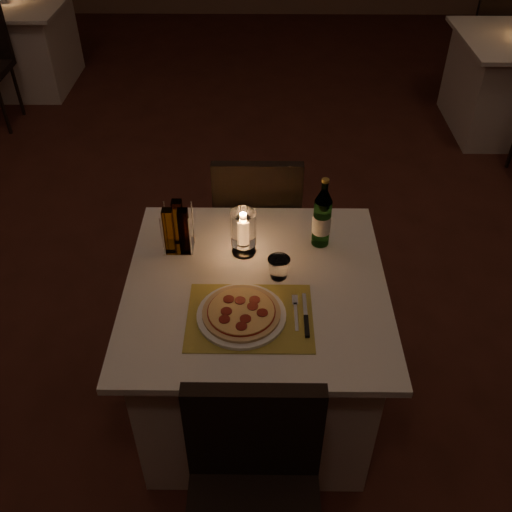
{
  "coord_description": "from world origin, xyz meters",
  "views": [
    {
      "loc": [
        0.06,
        -2.3,
        2.22
      ],
      "look_at": [
        0.04,
        -0.67,
        0.86
      ],
      "focal_mm": 40.0,
      "sensor_mm": 36.0,
      "label": 1
    }
  ],
  "objects_px": {
    "chair_near": "(254,486)",
    "hurricane_candle": "(243,229)",
    "plate": "(241,315)",
    "main_table": "(256,347)",
    "chair_far": "(257,215)",
    "pizza": "(241,312)",
    "neighbor_table_left": "(17,45)",
    "tumbler": "(279,268)",
    "water_bottle": "(322,219)"
  },
  "relations": [
    {
      "from": "tumbler",
      "to": "neighbor_table_left",
      "type": "height_order",
      "value": "tumbler"
    },
    {
      "from": "chair_near",
      "to": "chair_far",
      "type": "bearing_deg",
      "value": 90.0
    },
    {
      "from": "chair_near",
      "to": "plate",
      "type": "height_order",
      "value": "chair_near"
    },
    {
      "from": "main_table",
      "to": "hurricane_candle",
      "type": "xyz_separation_m",
      "value": [
        -0.05,
        0.19,
        0.48
      ]
    },
    {
      "from": "tumbler",
      "to": "water_bottle",
      "type": "relative_size",
      "value": 0.28
    },
    {
      "from": "neighbor_table_left",
      "to": "main_table",
      "type": "bearing_deg",
      "value": -58.28
    },
    {
      "from": "main_table",
      "to": "pizza",
      "type": "bearing_deg",
      "value": -105.5
    },
    {
      "from": "main_table",
      "to": "chair_far",
      "type": "distance_m",
      "value": 0.74
    },
    {
      "from": "hurricane_candle",
      "to": "pizza",
      "type": "bearing_deg",
      "value": -89.73
    },
    {
      "from": "tumbler",
      "to": "hurricane_candle",
      "type": "xyz_separation_m",
      "value": [
        -0.14,
        0.15,
        0.07
      ]
    },
    {
      "from": "plate",
      "to": "tumbler",
      "type": "relative_size",
      "value": 3.69
    },
    {
      "from": "chair_near",
      "to": "plate",
      "type": "bearing_deg",
      "value": 95.35
    },
    {
      "from": "plate",
      "to": "water_bottle",
      "type": "xyz_separation_m",
      "value": [
        0.31,
        0.43,
        0.11
      ]
    },
    {
      "from": "chair_near",
      "to": "neighbor_table_left",
      "type": "bearing_deg",
      "value": 117.24
    },
    {
      "from": "plate",
      "to": "water_bottle",
      "type": "relative_size",
      "value": 1.03
    },
    {
      "from": "neighbor_table_left",
      "to": "pizza",
      "type": "bearing_deg",
      "value": -60.1
    },
    {
      "from": "main_table",
      "to": "chair_near",
      "type": "height_order",
      "value": "chair_near"
    },
    {
      "from": "chair_near",
      "to": "hurricane_candle",
      "type": "bearing_deg",
      "value": 93.27
    },
    {
      "from": "chair_near",
      "to": "hurricane_candle",
      "type": "relative_size",
      "value": 4.6
    },
    {
      "from": "chair_near",
      "to": "pizza",
      "type": "height_order",
      "value": "chair_near"
    },
    {
      "from": "plate",
      "to": "neighbor_table_left",
      "type": "height_order",
      "value": "plate"
    },
    {
      "from": "pizza",
      "to": "neighbor_table_left",
      "type": "bearing_deg",
      "value": 119.9
    },
    {
      "from": "plate",
      "to": "pizza",
      "type": "height_order",
      "value": "pizza"
    },
    {
      "from": "chair_far",
      "to": "neighbor_table_left",
      "type": "bearing_deg",
      "value": 127.71
    },
    {
      "from": "chair_far",
      "to": "hurricane_candle",
      "type": "xyz_separation_m",
      "value": [
        -0.05,
        -0.53,
        0.31
      ]
    },
    {
      "from": "main_table",
      "to": "water_bottle",
      "type": "xyz_separation_m",
      "value": [
        0.26,
        0.25,
        0.49
      ]
    },
    {
      "from": "pizza",
      "to": "water_bottle",
      "type": "height_order",
      "value": "water_bottle"
    },
    {
      "from": "main_table",
      "to": "pizza",
      "type": "relative_size",
      "value": 3.57
    },
    {
      "from": "chair_near",
      "to": "hurricane_candle",
      "type": "distance_m",
      "value": 0.95
    },
    {
      "from": "main_table",
      "to": "plate",
      "type": "relative_size",
      "value": 3.12
    },
    {
      "from": "chair_far",
      "to": "plate",
      "type": "relative_size",
      "value": 2.81
    },
    {
      "from": "chair_far",
      "to": "pizza",
      "type": "bearing_deg",
      "value": -93.2
    },
    {
      "from": "chair_near",
      "to": "chair_far",
      "type": "relative_size",
      "value": 1.0
    },
    {
      "from": "chair_far",
      "to": "neighbor_table_left",
      "type": "xyz_separation_m",
      "value": [
        -2.2,
        2.85,
        -0.18
      ]
    },
    {
      "from": "main_table",
      "to": "chair_near",
      "type": "relative_size",
      "value": 1.11
    },
    {
      "from": "plate",
      "to": "tumbler",
      "type": "distance_m",
      "value": 0.26
    },
    {
      "from": "pizza",
      "to": "hurricane_candle",
      "type": "distance_m",
      "value": 0.38
    },
    {
      "from": "main_table",
      "to": "chair_far",
      "type": "xyz_separation_m",
      "value": [
        0.0,
        0.71,
        0.18
      ]
    },
    {
      "from": "plate",
      "to": "pizza",
      "type": "relative_size",
      "value": 1.14
    },
    {
      "from": "chair_near",
      "to": "tumbler",
      "type": "height_order",
      "value": "chair_near"
    },
    {
      "from": "chair_near",
      "to": "tumbler",
      "type": "distance_m",
      "value": 0.8
    },
    {
      "from": "chair_near",
      "to": "pizza",
      "type": "distance_m",
      "value": 0.58
    },
    {
      "from": "water_bottle",
      "to": "neighbor_table_left",
      "type": "height_order",
      "value": "water_bottle"
    },
    {
      "from": "main_table",
      "to": "tumbler",
      "type": "xyz_separation_m",
      "value": [
        0.09,
        0.04,
        0.41
      ]
    },
    {
      "from": "chair_far",
      "to": "neighbor_table_left",
      "type": "height_order",
      "value": "chair_far"
    },
    {
      "from": "plate",
      "to": "main_table",
      "type": "bearing_deg",
      "value": 74.48
    },
    {
      "from": "plate",
      "to": "hurricane_candle",
      "type": "xyz_separation_m",
      "value": [
        -0.0,
        0.37,
        0.1
      ]
    },
    {
      "from": "chair_near",
      "to": "water_bottle",
      "type": "height_order",
      "value": "water_bottle"
    },
    {
      "from": "neighbor_table_left",
      "to": "hurricane_candle",
      "type": "bearing_deg",
      "value": -57.49
    },
    {
      "from": "chair_far",
      "to": "hurricane_candle",
      "type": "bearing_deg",
      "value": -95.62
    }
  ]
}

